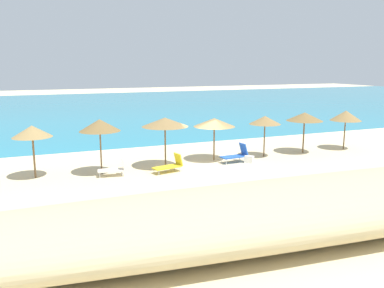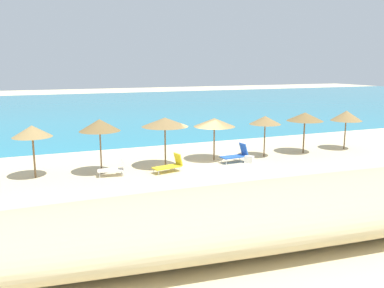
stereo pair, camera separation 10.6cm
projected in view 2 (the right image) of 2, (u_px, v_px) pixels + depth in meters
name	position (u px, v px, depth m)	size (l,w,h in m)	color
ground_plane	(206.00, 168.00, 22.95)	(160.00, 160.00, 0.00)	beige
sea_water	(100.00, 108.00, 55.11)	(160.00, 56.61, 0.01)	teal
beach_umbrella_1	(32.00, 131.00, 20.51)	(2.00, 2.00, 2.73)	brown
beach_umbrella_2	(100.00, 125.00, 21.22)	(2.17, 2.17, 2.95)	brown
beach_umbrella_3	(165.00, 122.00, 22.56)	(2.61, 2.61, 2.85)	brown
beach_umbrella_4	(214.00, 122.00, 24.31)	(2.51, 2.51, 2.59)	brown
beach_umbrella_5	(265.00, 120.00, 25.26)	(1.98, 1.98, 2.60)	brown
beach_umbrella_6	(305.00, 117.00, 26.38)	(2.37, 2.37, 2.69)	brown
beach_umbrella_7	(346.00, 116.00, 27.60)	(2.09, 2.09, 2.67)	brown
lounge_chair_0	(236.00, 155.00, 24.12)	(1.69, 0.80, 1.13)	blue
lounge_chair_1	(170.00, 165.00, 21.97)	(1.72, 0.96, 0.98)	yellow
lounge_chair_2	(114.00, 168.00, 21.18)	(1.48, 0.81, 0.97)	white
cooler_box	(249.00, 159.00, 24.00)	(0.51, 0.33, 0.43)	white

